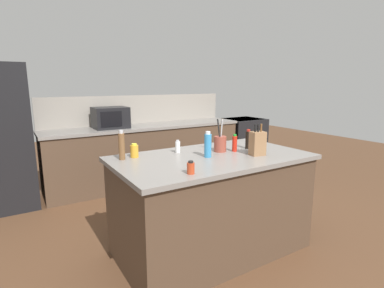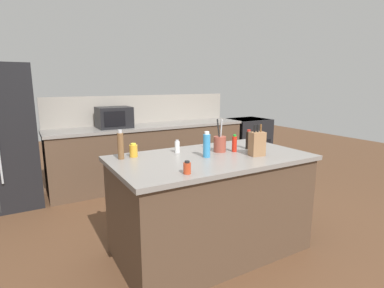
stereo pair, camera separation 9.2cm
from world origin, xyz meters
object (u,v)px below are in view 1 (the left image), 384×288
(spice_jar_paprika, at_px, (191,168))
(salt_shaker, at_px, (178,147))
(range_oven, at_px, (242,142))
(soy_sauce_bottle, at_px, (248,140))
(pepper_grinder, at_px, (122,146))
(honey_jar, at_px, (134,151))
(hot_sauce_bottle, at_px, (235,143))
(utensil_crock, at_px, (220,143))
(dish_soap_bottle, at_px, (208,145))
(microwave, at_px, (110,118))
(knife_block, at_px, (258,143))

(spice_jar_paprika, relative_size, salt_shaker, 0.79)
(range_oven, relative_size, soy_sauce_bottle, 4.64)
(pepper_grinder, distance_m, honey_jar, 0.14)
(spice_jar_paprika, bearing_deg, range_oven, 43.01)
(hot_sauce_bottle, relative_size, spice_jar_paprika, 1.73)
(utensil_crock, height_order, salt_shaker, utensil_crock)
(pepper_grinder, distance_m, dish_soap_bottle, 0.76)
(utensil_crock, relative_size, pepper_grinder, 1.23)
(microwave, distance_m, salt_shaker, 1.93)
(dish_soap_bottle, bearing_deg, knife_block, -22.73)
(pepper_grinder, xyz_separation_m, hot_sauce_bottle, (1.04, -0.27, -0.04))
(salt_shaker, bearing_deg, pepper_grinder, 176.83)
(range_oven, xyz_separation_m, spice_jar_paprika, (-2.75, -2.57, 0.52))
(pepper_grinder, bearing_deg, hot_sauce_bottle, -14.45)
(range_oven, bearing_deg, honey_jar, -147.31)
(soy_sauce_bottle, distance_m, dish_soap_bottle, 0.56)
(pepper_grinder, distance_m, soy_sauce_bottle, 1.26)
(dish_soap_bottle, bearing_deg, hot_sauce_bottle, 8.06)
(dish_soap_bottle, bearing_deg, spice_jar_paprika, -138.24)
(utensil_crock, bearing_deg, knife_block, -56.10)
(spice_jar_paprika, xyz_separation_m, soy_sauce_bottle, (0.95, 0.43, 0.05))
(spice_jar_paprika, xyz_separation_m, salt_shaker, (0.25, 0.64, 0.01))
(dish_soap_bottle, bearing_deg, utensil_crock, 27.77)
(utensil_crock, distance_m, pepper_grinder, 0.94)
(range_oven, relative_size, knife_block, 3.17)
(range_oven, distance_m, salt_shaker, 3.21)
(pepper_grinder, bearing_deg, spice_jar_paprika, -66.56)
(hot_sauce_bottle, xyz_separation_m, spice_jar_paprika, (-0.75, -0.40, -0.03))
(knife_block, bearing_deg, dish_soap_bottle, 166.73)
(pepper_grinder, bearing_deg, dish_soap_bottle, -24.77)
(hot_sauce_bottle, height_order, spice_jar_paprika, hot_sauce_bottle)
(microwave, distance_m, soy_sauce_bottle, 2.27)
(range_oven, height_order, utensil_crock, utensil_crock)
(utensil_crock, xyz_separation_m, soy_sauce_bottle, (0.32, -0.04, 0.01))
(honey_jar, bearing_deg, soy_sauce_bottle, -13.10)
(pepper_grinder, height_order, salt_shaker, pepper_grinder)
(microwave, bearing_deg, knife_block, -74.88)
(microwave, height_order, spice_jar_paprika, microwave)
(microwave, height_order, knife_block, microwave)
(honey_jar, distance_m, salt_shaker, 0.42)
(range_oven, bearing_deg, salt_shaker, -142.46)
(knife_block, relative_size, salt_shaker, 2.33)
(hot_sauce_bottle, distance_m, honey_jar, 0.96)
(knife_block, xyz_separation_m, honey_jar, (-1.00, 0.52, -0.05))
(utensil_crock, relative_size, soy_sauce_bottle, 1.62)
(microwave, xyz_separation_m, dish_soap_bottle, (0.22, -2.21, -0.04))
(microwave, bearing_deg, honey_jar, -100.63)
(hot_sauce_bottle, distance_m, spice_jar_paprika, 0.85)
(honey_jar, xyz_separation_m, dish_soap_bottle, (0.57, -0.34, 0.05))
(knife_block, bearing_deg, range_oven, 60.66)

